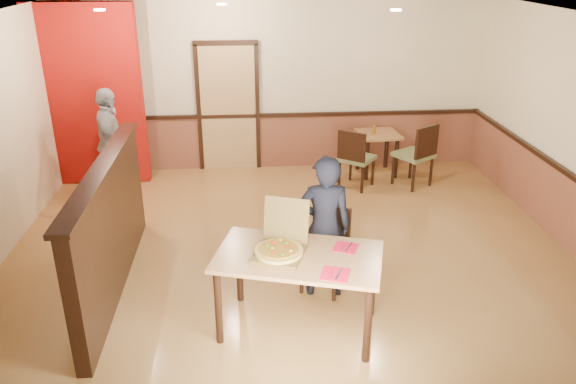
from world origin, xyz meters
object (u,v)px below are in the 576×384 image
object	(u,v)px
diner_chair	(327,245)
diner	(324,227)
side_chair_right	(418,153)
condiment	(374,130)
side_chair_left	(355,156)
pizza_box	(280,247)
side_table	(378,143)
main_table	(299,265)
passerby	(111,144)

from	to	relation	value
diner_chair	diner	bearing A→B (deg)	-83.25
side_chair_right	condiment	xyz separation A→B (m)	(-0.58, 0.58, 0.22)
side_chair_left	side_chair_right	size ratio (longest dim) A/B	0.94
diner_chair	pizza_box	xyz separation A→B (m)	(-0.55, -0.71, 0.39)
side_table	condiment	distance (m)	0.26
side_table	condiment	bearing A→B (deg)	-157.26
main_table	condiment	xyz separation A→B (m)	(1.63, 4.09, 0.06)
passerby	main_table	bearing A→B (deg)	-153.41
passerby	pizza_box	xyz separation A→B (m)	(2.30, -3.46, 0.06)
side_chair_left	passerby	xyz separation A→B (m)	(-3.69, -0.00, 0.30)
side_chair_left	condiment	xyz separation A→B (m)	(0.41, 0.57, 0.25)
diner	side_chair_right	bearing A→B (deg)	-120.78
side_table	main_table	bearing A→B (deg)	-112.54
passerby	pizza_box	size ratio (longest dim) A/B	2.59
pizza_box	side_chair_left	bearing A→B (deg)	87.99
diner	pizza_box	xyz separation A→B (m)	(-0.50, -0.57, 0.10)
passerby	condiment	distance (m)	4.14
side_chair_left	passerby	world-z (taller)	passerby
diner_chair	side_chair_right	distance (m)	3.30
side_chair_right	diner	world-z (taller)	diner
diner_chair	side_chair_left	world-z (taller)	side_chair_left
side_chair_right	side_table	xyz separation A→B (m)	(-0.49, 0.61, -0.03)
pizza_box	condiment	bearing A→B (deg)	85.83
side_chair_right	side_table	size ratio (longest dim) A/B	1.44
side_chair_right	main_table	bearing A→B (deg)	24.74
passerby	condiment	world-z (taller)	passerby
side_chair_left	diner	distance (m)	3.04
side_table	pizza_box	size ratio (longest dim) A/B	1.11
main_table	diner	bearing A→B (deg)	77.66
diner_chair	main_table	bearing A→B (deg)	-88.69
side_chair_left	condiment	distance (m)	0.75
side_table	passerby	distance (m)	4.23
main_table	pizza_box	xyz separation A→B (m)	(-0.17, 0.05, 0.17)
passerby	diner_chair	bearing A→B (deg)	-142.51
diner_chair	side_chair_right	bearing A→B (deg)	84.71
side_chair_left	diner	bearing A→B (deg)	109.54
main_table	side_chair_right	world-z (taller)	side_chair_right
diner_chair	diner	size ratio (longest dim) A/B	0.58
diner_chair	passerby	bearing A→B (deg)	164.19
passerby	side_chair_right	bearing A→B (deg)	-98.54
side_table	pizza_box	xyz separation A→B (m)	(-1.88, -4.08, 0.36)
diner	main_table	bearing A→B (deg)	64.16
main_table	diner_chair	distance (m)	0.88
diner	side_chair_left	bearing A→B (deg)	-104.88
side_chair_right	passerby	world-z (taller)	passerby
condiment	main_table	bearing A→B (deg)	-111.70
main_table	diner_chair	xyz separation A→B (m)	(0.38, 0.76, -0.22)
side_chair_right	condiment	world-z (taller)	side_chair_right
main_table	side_chair_right	size ratio (longest dim) A/B	1.69
side_chair_left	passerby	distance (m)	3.70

